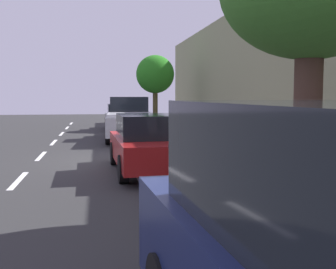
{
  "coord_description": "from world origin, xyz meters",
  "views": [
    {
      "loc": [
        -0.87,
        -13.43,
        2.03
      ],
      "look_at": [
        0.36,
        -5.88,
        1.33
      ],
      "focal_mm": 46.2,
      "sensor_mm": 36.0,
      "label": 1
    }
  ],
  "objects_px": {
    "parked_sedan_grey_far": "(121,117)",
    "street_tree_far_end": "(155,75)",
    "parked_pickup_silver_mid": "(129,120)",
    "parked_sedan_red_second": "(149,144)",
    "bicycle_at_curb": "(230,204)",
    "pedestrian_on_phone": "(209,117)",
    "cyclist_with_backpack": "(255,170)"
  },
  "relations": [
    {
      "from": "bicycle_at_curb",
      "to": "pedestrian_on_phone",
      "type": "distance_m",
      "value": 12.88
    },
    {
      "from": "cyclist_with_backpack",
      "to": "street_tree_far_end",
      "type": "height_order",
      "value": "street_tree_far_end"
    },
    {
      "from": "bicycle_at_curb",
      "to": "pedestrian_on_phone",
      "type": "relative_size",
      "value": 1.06
    },
    {
      "from": "bicycle_at_curb",
      "to": "parked_sedan_grey_far",
      "type": "bearing_deg",
      "value": 91.86
    },
    {
      "from": "cyclist_with_backpack",
      "to": "parked_sedan_grey_far",
      "type": "bearing_deg",
      "value": 92.48
    },
    {
      "from": "parked_sedan_red_second",
      "to": "cyclist_with_backpack",
      "type": "height_order",
      "value": "cyclist_with_backpack"
    },
    {
      "from": "parked_sedan_red_second",
      "to": "bicycle_at_curb",
      "type": "bearing_deg",
      "value": -82.42
    },
    {
      "from": "parked_sedan_red_second",
      "to": "street_tree_far_end",
      "type": "height_order",
      "value": "street_tree_far_end"
    },
    {
      "from": "parked_sedan_red_second",
      "to": "parked_pickup_silver_mid",
      "type": "xyz_separation_m",
      "value": [
        0.08,
        8.17,
        0.15
      ]
    },
    {
      "from": "bicycle_at_curb",
      "to": "parked_pickup_silver_mid",
      "type": "bearing_deg",
      "value": 92.52
    },
    {
      "from": "street_tree_far_end",
      "to": "pedestrian_on_phone",
      "type": "height_order",
      "value": "street_tree_far_end"
    },
    {
      "from": "parked_pickup_silver_mid",
      "to": "street_tree_far_end",
      "type": "xyz_separation_m",
      "value": [
        2.0,
        6.25,
        2.34
      ]
    },
    {
      "from": "pedestrian_on_phone",
      "to": "cyclist_with_backpack",
      "type": "bearing_deg",
      "value": -101.87
    },
    {
      "from": "parked_sedan_red_second",
      "to": "street_tree_far_end",
      "type": "bearing_deg",
      "value": 81.76
    },
    {
      "from": "parked_sedan_red_second",
      "to": "pedestrian_on_phone",
      "type": "bearing_deg",
      "value": 64.3
    },
    {
      "from": "parked_sedan_red_second",
      "to": "parked_sedan_grey_far",
      "type": "xyz_separation_m",
      "value": [
        0.04,
        14.3,
        0.0
      ]
    },
    {
      "from": "street_tree_far_end",
      "to": "pedestrian_on_phone",
      "type": "distance_m",
      "value": 7.4
    },
    {
      "from": "pedestrian_on_phone",
      "to": "parked_pickup_silver_mid",
      "type": "bearing_deg",
      "value": 169.58
    },
    {
      "from": "parked_pickup_silver_mid",
      "to": "street_tree_far_end",
      "type": "relative_size",
      "value": 1.27
    },
    {
      "from": "street_tree_far_end",
      "to": "pedestrian_on_phone",
      "type": "relative_size",
      "value": 2.62
    },
    {
      "from": "parked_pickup_silver_mid",
      "to": "cyclist_with_backpack",
      "type": "relative_size",
      "value": 3.36
    },
    {
      "from": "parked_pickup_silver_mid",
      "to": "pedestrian_on_phone",
      "type": "distance_m",
      "value": 3.6
    },
    {
      "from": "parked_sedan_red_second",
      "to": "street_tree_far_end",
      "type": "distance_m",
      "value": 14.78
    },
    {
      "from": "parked_pickup_silver_mid",
      "to": "parked_sedan_red_second",
      "type": "bearing_deg",
      "value": -90.59
    },
    {
      "from": "parked_sedan_grey_far",
      "to": "street_tree_far_end",
      "type": "height_order",
      "value": "street_tree_far_end"
    },
    {
      "from": "parked_pickup_silver_mid",
      "to": "cyclist_with_backpack",
      "type": "height_order",
      "value": "parked_pickup_silver_mid"
    },
    {
      "from": "cyclist_with_backpack",
      "to": "parked_sedan_red_second",
      "type": "bearing_deg",
      "value": 99.29
    },
    {
      "from": "parked_sedan_red_second",
      "to": "parked_pickup_silver_mid",
      "type": "bearing_deg",
      "value": 89.41
    },
    {
      "from": "parked_pickup_silver_mid",
      "to": "parked_sedan_grey_far",
      "type": "bearing_deg",
      "value": 90.44
    },
    {
      "from": "parked_pickup_silver_mid",
      "to": "street_tree_far_end",
      "type": "height_order",
      "value": "street_tree_far_end"
    },
    {
      "from": "parked_sedan_grey_far",
      "to": "parked_pickup_silver_mid",
      "type": "bearing_deg",
      "value": -89.56
    },
    {
      "from": "parked_pickup_silver_mid",
      "to": "pedestrian_on_phone",
      "type": "xyz_separation_m",
      "value": [
        3.54,
        -0.65,
        0.15
      ]
    }
  ]
}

